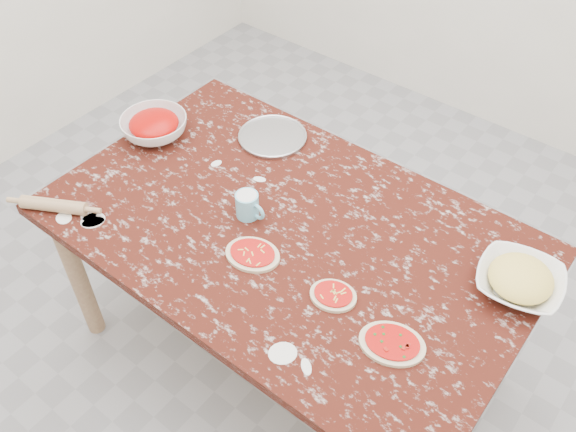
# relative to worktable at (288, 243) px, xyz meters

# --- Properties ---
(ground) EXTENTS (4.00, 4.00, 0.00)m
(ground) POSITION_rel_worktable_xyz_m (0.00, 0.00, -0.67)
(ground) COLOR gray
(worktable) EXTENTS (1.60, 1.00, 0.75)m
(worktable) POSITION_rel_worktable_xyz_m (0.00, 0.00, 0.00)
(worktable) COLOR #37110A
(worktable) RESTS_ON ground
(pizza_tray) EXTENTS (0.33, 0.33, 0.01)m
(pizza_tray) POSITION_rel_worktable_xyz_m (-0.34, 0.34, 0.09)
(pizza_tray) COLOR #B2B2B7
(pizza_tray) RESTS_ON worktable
(sauce_bowl) EXTENTS (0.31, 0.31, 0.08)m
(sauce_bowl) POSITION_rel_worktable_xyz_m (-0.71, 0.07, 0.12)
(sauce_bowl) COLOR white
(sauce_bowl) RESTS_ON worktable
(cheese_bowl) EXTENTS (0.30, 0.30, 0.06)m
(cheese_bowl) POSITION_rel_worktable_xyz_m (0.70, 0.22, 0.11)
(cheese_bowl) COLOR white
(cheese_bowl) RESTS_ON worktable
(flour_mug) EXTENTS (0.12, 0.08, 0.09)m
(flour_mug) POSITION_rel_worktable_xyz_m (-0.14, -0.04, 0.13)
(flour_mug) COLOR #70C2DC
(flour_mug) RESTS_ON worktable
(pizza_left) EXTENTS (0.21, 0.18, 0.02)m
(pizza_left) POSITION_rel_worktable_xyz_m (-0.01, -0.17, 0.09)
(pizza_left) COLOR beige
(pizza_left) RESTS_ON worktable
(pizza_mid) EXTENTS (0.17, 0.15, 0.02)m
(pizza_mid) POSITION_rel_worktable_xyz_m (0.29, -0.15, 0.09)
(pizza_mid) COLOR beige
(pizza_mid) RESTS_ON worktable
(pizza_right) EXTENTS (0.23, 0.20, 0.02)m
(pizza_right) POSITION_rel_worktable_xyz_m (0.51, -0.18, 0.09)
(pizza_right) COLOR beige
(pizza_right) RESTS_ON worktable
(rolling_pin) EXTENTS (0.22, 0.15, 0.05)m
(rolling_pin) POSITION_rel_worktable_xyz_m (-0.67, -0.43, 0.11)
(rolling_pin) COLOR tan
(rolling_pin) RESTS_ON worktable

